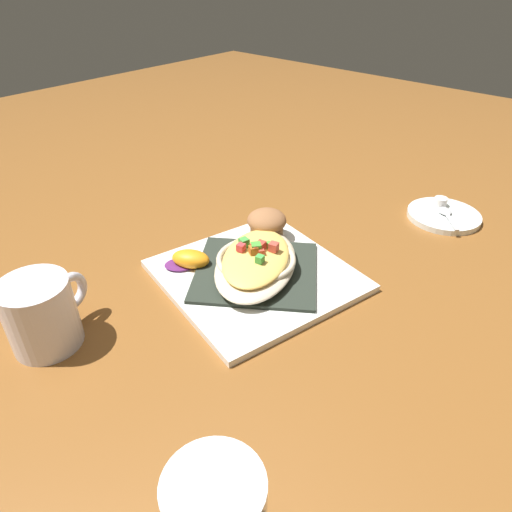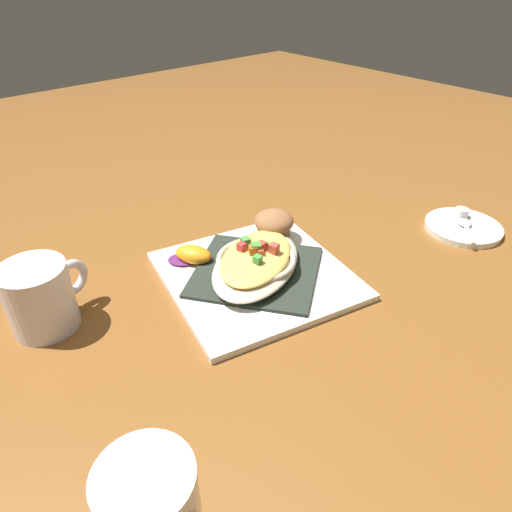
% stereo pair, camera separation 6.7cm
% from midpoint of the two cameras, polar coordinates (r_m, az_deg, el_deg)
% --- Properties ---
extents(ground_plane, '(2.60, 2.60, 0.00)m').
position_cam_midpoint_polar(ground_plane, '(0.69, 2.77, -2.88)').
color(ground_plane, brown).
extents(square_plate, '(0.31, 0.31, 0.01)m').
position_cam_midpoint_polar(square_plate, '(0.69, 2.78, -2.53)').
color(square_plate, white).
rests_on(square_plate, ground_plane).
extents(folded_napkin, '(0.24, 0.24, 0.01)m').
position_cam_midpoint_polar(folded_napkin, '(0.69, 2.80, -1.99)').
color(folded_napkin, '#283027').
rests_on(folded_napkin, square_plate).
extents(gratin_dish, '(0.22, 0.19, 0.05)m').
position_cam_midpoint_polar(gratin_dish, '(0.67, 2.84, -0.68)').
color(gratin_dish, beige).
rests_on(gratin_dish, folded_napkin).
extents(muffin, '(0.06, 0.06, 0.05)m').
position_cam_midpoint_polar(muffin, '(0.75, 4.78, 3.76)').
color(muffin, olive).
rests_on(muffin, square_plate).
extents(orange_garnish, '(0.07, 0.08, 0.03)m').
position_cam_midpoint_polar(orange_garnish, '(0.71, -5.28, -0.01)').
color(orange_garnish, '#5A2260').
rests_on(orange_garnish, square_plate).
extents(coffee_mug, '(0.12, 0.08, 0.09)m').
position_cam_midpoint_polar(coffee_mug, '(0.63, -22.30, -5.21)').
color(coffee_mug, white).
rests_on(coffee_mug, ground_plane).
extents(stemmed_glass, '(0.07, 0.07, 0.13)m').
position_cam_midpoint_polar(stemmed_glass, '(0.37, -7.25, -28.82)').
color(stemmed_glass, white).
rests_on(stemmed_glass, ground_plane).
extents(creamer_saucer, '(0.13, 0.13, 0.01)m').
position_cam_midpoint_polar(creamer_saucer, '(0.90, 26.22, 3.14)').
color(creamer_saucer, white).
rests_on(creamer_saucer, ground_plane).
extents(spoon, '(0.07, 0.07, 0.01)m').
position_cam_midpoint_polar(spoon, '(0.89, 26.45, 3.47)').
color(spoon, silver).
rests_on(spoon, creamer_saucer).
extents(creamer_cup_0, '(0.02, 0.02, 0.02)m').
position_cam_midpoint_polar(creamer_cup_0, '(0.92, 26.01, 4.77)').
color(creamer_cup_0, white).
rests_on(creamer_cup_0, creamer_saucer).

